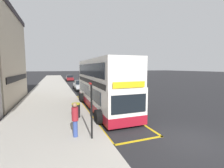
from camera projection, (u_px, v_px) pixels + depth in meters
The scene contains 9 objects.
ground_plane at pixel (83, 83), 37.77m from camera, with size 260.00×260.00×0.00m, color black.
pavement_near at pixel (53, 83), 35.36m from camera, with size 6.00×76.00×0.14m, color #A39E93.
double_decker_bus at pixel (102, 86), 13.97m from camera, with size 3.28×10.79×4.40m.
bus_bay_markings at pixel (102, 108), 14.18m from camera, with size 2.94×13.63×0.01m.
bus_stop_sign at pixel (91, 106), 7.75m from camera, with size 0.09×0.51×2.81m.
parked_car_maroon_behind at pixel (70, 78), 42.74m from camera, with size 2.09×4.20×1.62m.
parked_car_silver_far at pixel (80, 85), 25.63m from camera, with size 2.09×4.20×1.62m.
pedestrian_waiting_near_sign at pixel (75, 118), 7.95m from camera, with size 0.34×0.34×1.77m.
litter_bin at pixel (76, 110), 11.12m from camera, with size 0.60×0.60×1.03m.
Camera 1 is at (-6.43, -5.68, 3.71)m, focal length 24.89 mm.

